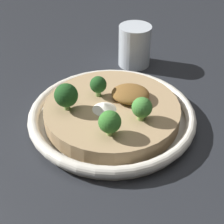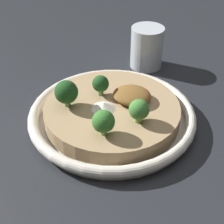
% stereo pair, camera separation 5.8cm
% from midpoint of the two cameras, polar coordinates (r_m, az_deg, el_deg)
% --- Properties ---
extents(ground_plane, '(6.00, 6.00, 0.00)m').
position_cam_midpoint_polar(ground_plane, '(0.60, 2.80, -1.82)').
color(ground_plane, '#23262B').
extents(risotto_bowl, '(0.29, 0.29, 0.04)m').
position_cam_midpoint_polar(risotto_bowl, '(0.59, 2.85, -0.51)').
color(risotto_bowl, silver).
rests_on(risotto_bowl, ground_plane).
extents(cheese_sprinkle, '(0.04, 0.04, 0.01)m').
position_cam_midpoint_polar(cheese_sprinkle, '(0.57, 1.55, 0.95)').
color(cheese_sprinkle, white).
rests_on(cheese_sprinkle, risotto_bowl).
extents(crispy_onion_garnish, '(0.07, 0.06, 0.02)m').
position_cam_midpoint_polar(crispy_onion_garnish, '(0.59, 6.17, 2.72)').
color(crispy_onion_garnish, brown).
rests_on(crispy_onion_garnish, risotto_bowl).
extents(broccoli_right, '(0.03, 0.03, 0.04)m').
position_cam_midpoint_polar(broccoli_right, '(0.53, 7.65, 0.21)').
color(broccoli_right, '#759E4C').
rests_on(broccoli_right, risotto_bowl).
extents(broccoli_front_left, '(0.04, 0.04, 0.05)m').
position_cam_midpoint_polar(broccoli_front_left, '(0.56, -4.66, 3.18)').
color(broccoli_front_left, '#668E47').
rests_on(broccoli_front_left, risotto_bowl).
extents(broccoli_front_right, '(0.03, 0.03, 0.04)m').
position_cam_midpoint_polar(broccoli_front_right, '(0.50, 1.88, -1.75)').
color(broccoli_front_right, '#84A856').
rests_on(broccoli_front_right, risotto_bowl).
extents(broccoli_back_left, '(0.03, 0.03, 0.04)m').
position_cam_midpoint_polar(broccoli_back_left, '(0.59, 0.92, 4.57)').
color(broccoli_back_left, '#668E47').
rests_on(broccoli_back_left, risotto_bowl).
extents(drinking_glass, '(0.07, 0.07, 0.09)m').
position_cam_midpoint_polar(drinking_glass, '(0.75, 8.07, 10.54)').
color(drinking_glass, silver).
rests_on(drinking_glass, ground_plane).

